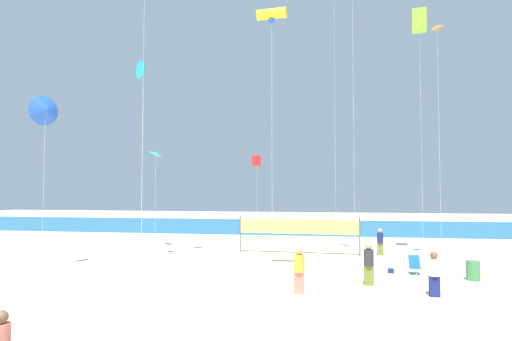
{
  "coord_description": "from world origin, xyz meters",
  "views": [
    {
      "loc": [
        2.55,
        -16.49,
        4.04
      ],
      "look_at": [
        -1.39,
        7.75,
        5.18
      ],
      "focal_mm": 29.38,
      "sensor_mm": 36.0,
      "label": 1
    }
  ],
  "objects_px": {
    "beachgoer_white_shirt": "(434,272)",
    "trash_barrel": "(473,271)",
    "volleyball_net": "(298,228)",
    "kite_orange_diamond": "(437,31)",
    "beach_handbag": "(391,271)",
    "beachgoer_charcoal_shirt": "(369,262)",
    "kite_cyan_diamond": "(156,154)",
    "kite_red_box": "(256,161)",
    "kite_blue_delta": "(45,110)",
    "kite_cyan_delta": "(143,70)",
    "kite_lime_box": "(419,21)",
    "beachgoer_navy_shirt": "(380,241)",
    "folding_beach_chair": "(415,264)",
    "kite_yellow_tube": "(272,15)",
    "beachgoer_mustard_shirt": "(299,268)"
  },
  "relations": [
    {
      "from": "kite_cyan_delta",
      "to": "trash_barrel",
      "type": "bearing_deg",
      "value": -14.97
    },
    {
      "from": "trash_barrel",
      "to": "kite_cyan_diamond",
      "type": "height_order",
      "value": "kite_cyan_diamond"
    },
    {
      "from": "trash_barrel",
      "to": "kite_yellow_tube",
      "type": "height_order",
      "value": "kite_yellow_tube"
    },
    {
      "from": "beach_handbag",
      "to": "trash_barrel",
      "type": "bearing_deg",
      "value": -18.01
    },
    {
      "from": "kite_red_box",
      "to": "kite_cyan_diamond",
      "type": "bearing_deg",
      "value": -115.52
    },
    {
      "from": "beach_handbag",
      "to": "kite_orange_diamond",
      "type": "relative_size",
      "value": 0.02
    },
    {
      "from": "volleyball_net",
      "to": "kite_blue_delta",
      "type": "relative_size",
      "value": 0.87
    },
    {
      "from": "beachgoer_white_shirt",
      "to": "volleyball_net",
      "type": "relative_size",
      "value": 0.22
    },
    {
      "from": "volleyball_net",
      "to": "beach_handbag",
      "type": "height_order",
      "value": "volleyball_net"
    },
    {
      "from": "kite_cyan_diamond",
      "to": "beachgoer_navy_shirt",
      "type": "bearing_deg",
      "value": 14.52
    },
    {
      "from": "beachgoer_white_shirt",
      "to": "kite_orange_diamond",
      "type": "relative_size",
      "value": 0.13
    },
    {
      "from": "beachgoer_charcoal_shirt",
      "to": "volleyball_net",
      "type": "height_order",
      "value": "volleyball_net"
    },
    {
      "from": "beachgoer_mustard_shirt",
      "to": "kite_blue_delta",
      "type": "xyz_separation_m",
      "value": [
        -12.67,
        2.09,
        7.04
      ]
    },
    {
      "from": "kite_orange_diamond",
      "to": "kite_yellow_tube",
      "type": "height_order",
      "value": "kite_orange_diamond"
    },
    {
      "from": "beach_handbag",
      "to": "kite_orange_diamond",
      "type": "bearing_deg",
      "value": 42.88
    },
    {
      "from": "beachgoer_mustard_shirt",
      "to": "trash_barrel",
      "type": "xyz_separation_m",
      "value": [
        7.54,
        3.61,
        -0.53
      ]
    },
    {
      "from": "beachgoer_navy_shirt",
      "to": "kite_cyan_diamond",
      "type": "xyz_separation_m",
      "value": [
        -13.28,
        -3.44,
        5.28
      ]
    },
    {
      "from": "beachgoer_charcoal_shirt",
      "to": "kite_lime_box",
      "type": "xyz_separation_m",
      "value": [
        3.95,
        7.83,
        13.36
      ]
    },
    {
      "from": "beachgoer_white_shirt",
      "to": "kite_red_box",
      "type": "bearing_deg",
      "value": -98.96
    },
    {
      "from": "folding_beach_chair",
      "to": "kite_red_box",
      "type": "xyz_separation_m",
      "value": [
        -9.62,
        11.78,
        5.9
      ]
    },
    {
      "from": "kite_lime_box",
      "to": "kite_blue_delta",
      "type": "bearing_deg",
      "value": -158.68
    },
    {
      "from": "kite_cyan_diamond",
      "to": "kite_red_box",
      "type": "relative_size",
      "value": 0.94
    },
    {
      "from": "volleyball_net",
      "to": "kite_lime_box",
      "type": "xyz_separation_m",
      "value": [
        7.43,
        -0.34,
        12.7
      ]
    },
    {
      "from": "kite_blue_delta",
      "to": "beachgoer_mustard_shirt",
      "type": "bearing_deg",
      "value": -9.36
    },
    {
      "from": "beachgoer_charcoal_shirt",
      "to": "volleyball_net",
      "type": "bearing_deg",
      "value": 13.05
    },
    {
      "from": "beach_handbag",
      "to": "beachgoer_charcoal_shirt",
      "type": "bearing_deg",
      "value": -114.89
    },
    {
      "from": "beachgoer_charcoal_shirt",
      "to": "folding_beach_chair",
      "type": "height_order",
      "value": "beachgoer_charcoal_shirt"
    },
    {
      "from": "kite_cyan_diamond",
      "to": "kite_blue_delta",
      "type": "bearing_deg",
      "value": -127.94
    },
    {
      "from": "beachgoer_charcoal_shirt",
      "to": "folding_beach_chair",
      "type": "relative_size",
      "value": 2.05
    },
    {
      "from": "kite_lime_box",
      "to": "beachgoer_charcoal_shirt",
      "type": "bearing_deg",
      "value": -116.77
    },
    {
      "from": "kite_red_box",
      "to": "kite_blue_delta",
      "type": "height_order",
      "value": "kite_blue_delta"
    },
    {
      "from": "beachgoer_charcoal_shirt",
      "to": "folding_beach_chair",
      "type": "xyz_separation_m",
      "value": [
        2.43,
        2.79,
        -0.5
      ]
    },
    {
      "from": "kite_cyan_diamond",
      "to": "kite_red_box",
      "type": "bearing_deg",
      "value": 64.48
    },
    {
      "from": "kite_blue_delta",
      "to": "kite_cyan_delta",
      "type": "bearing_deg",
      "value": 70.35
    },
    {
      "from": "trash_barrel",
      "to": "kite_red_box",
      "type": "relative_size",
      "value": 0.13
    },
    {
      "from": "beachgoer_mustard_shirt",
      "to": "kite_orange_diamond",
      "type": "bearing_deg",
      "value": -78.2
    },
    {
      "from": "kite_red_box",
      "to": "kite_orange_diamond",
      "type": "distance_m",
      "value": 15.98
    },
    {
      "from": "kite_cyan_diamond",
      "to": "kite_yellow_tube",
      "type": "distance_m",
      "value": 10.76
    },
    {
      "from": "kite_orange_diamond",
      "to": "kite_yellow_tube",
      "type": "relative_size",
      "value": 1.08
    },
    {
      "from": "beach_handbag",
      "to": "kite_red_box",
      "type": "height_order",
      "value": "kite_red_box"
    },
    {
      "from": "kite_orange_diamond",
      "to": "beachgoer_charcoal_shirt",
      "type": "bearing_deg",
      "value": -127.61
    },
    {
      "from": "beach_handbag",
      "to": "kite_red_box",
      "type": "bearing_deg",
      "value": 126.0
    },
    {
      "from": "beachgoer_mustard_shirt",
      "to": "beachgoer_navy_shirt",
      "type": "height_order",
      "value": "beachgoer_mustard_shirt"
    },
    {
      "from": "beachgoer_charcoal_shirt",
      "to": "beachgoer_white_shirt",
      "type": "bearing_deg",
      "value": -134.33
    },
    {
      "from": "beachgoer_white_shirt",
      "to": "kite_orange_diamond",
      "type": "xyz_separation_m",
      "value": [
        2.14,
        7.24,
        11.96
      ]
    },
    {
      "from": "beachgoer_white_shirt",
      "to": "beachgoer_navy_shirt",
      "type": "xyz_separation_m",
      "value": [
        -0.68,
        10.09,
        -0.03
      ]
    },
    {
      "from": "beachgoer_white_shirt",
      "to": "trash_barrel",
      "type": "bearing_deg",
      "value": -165.97
    },
    {
      "from": "beachgoer_charcoal_shirt",
      "to": "kite_cyan_delta",
      "type": "relative_size",
      "value": 0.15
    },
    {
      "from": "kite_orange_diamond",
      "to": "kite_lime_box",
      "type": "distance_m",
      "value": 2.62
    },
    {
      "from": "kite_blue_delta",
      "to": "kite_lime_box",
      "type": "bearing_deg",
      "value": 21.32
    }
  ]
}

